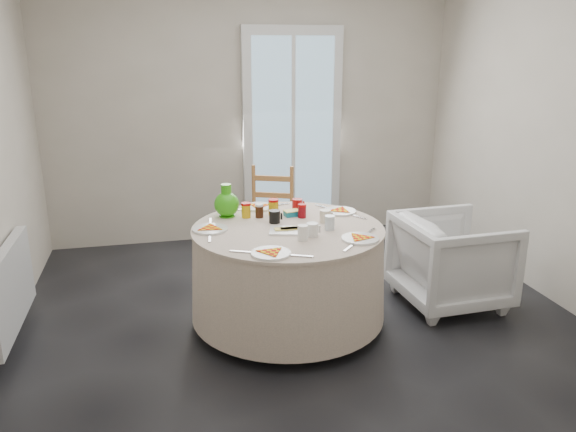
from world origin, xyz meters
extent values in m
plane|color=black|center=(0.00, 0.00, 0.00)|extent=(4.00, 4.00, 0.00)
cube|color=#BCB5A3|center=(0.00, 2.00, 1.30)|extent=(4.00, 0.02, 2.60)
cube|color=#BCB5A3|center=(2.00, 0.00, 1.30)|extent=(0.02, 4.00, 2.60)
cube|color=silver|center=(0.40, 1.95, 1.05)|extent=(1.00, 0.08, 2.10)
cube|color=silver|center=(-1.94, 0.20, 0.38)|extent=(0.07, 1.00, 0.55)
cylinder|color=beige|center=(-0.10, 0.03, 0.38)|extent=(1.35, 1.35, 0.69)
imported|color=silver|center=(1.19, 0.05, 0.39)|extent=(0.73, 0.77, 0.77)
cube|color=#127A91|center=(-0.01, 0.28, 0.79)|extent=(0.12, 0.10, 0.04)
camera|label=1|loc=(-0.93, -3.53, 1.92)|focal=35.00mm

